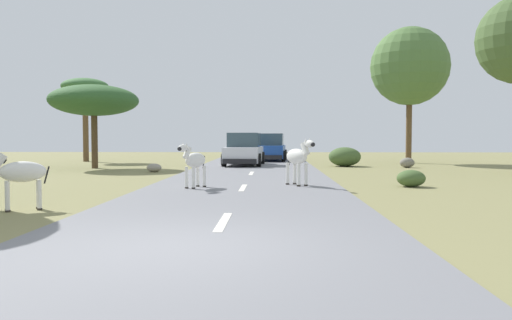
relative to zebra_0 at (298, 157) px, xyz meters
name	(u,v)px	position (x,y,z in m)	size (l,w,h in m)	color
ground_plane	(180,250)	(-2.08, -8.77, -0.94)	(90.00, 90.00, 0.00)	olive
road	(209,248)	(-1.68, -8.77, -0.91)	(6.00, 64.00, 0.05)	slate
lane_markings	(199,264)	(-1.68, -9.77, -0.88)	(0.16, 56.00, 0.01)	silver
zebra_0	(298,157)	(0.00, 0.00, 0.00)	(0.97, 1.45, 1.49)	silver
zebra_1	(19,173)	(-6.18, -5.21, -0.13)	(1.32, 0.90, 1.36)	silver
zebra_2	(194,161)	(-3.13, -0.84, -0.08)	(0.79, 1.36, 1.36)	silver
car_0	(270,148)	(-0.93, 16.71, -0.09)	(2.22, 4.44, 1.74)	#1E479E
car_1	(244,150)	(-2.33, 11.43, -0.09)	(2.19, 4.42, 1.74)	silver
tree_1	(94,101)	(-9.69, 9.16, 2.44)	(4.39, 4.39, 4.16)	#4C3823
tree_2	(85,89)	(-12.72, 16.04, 3.70)	(2.94, 2.94, 5.30)	brown
tree_6	(410,67)	(7.42, 14.91, 4.85)	(4.66, 4.66, 8.13)	brown
bush_0	(411,178)	(3.56, 0.21, -0.67)	(0.89, 0.80, 0.53)	#425B2D
bush_2	(345,157)	(3.06, 11.23, -0.42)	(1.71, 1.54, 1.02)	#425B2D
rock_3	(154,168)	(-6.09, 6.57, -0.75)	(0.67, 0.48, 0.38)	gray
rock_4	(407,163)	(6.08, 10.18, -0.68)	(0.75, 0.58, 0.51)	gray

